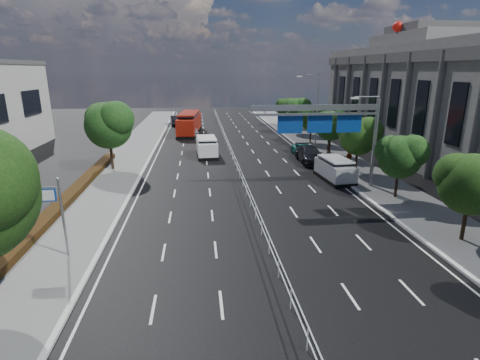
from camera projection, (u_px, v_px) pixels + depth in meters
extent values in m
plane|color=black|center=(266.00, 247.00, 20.69)|extent=(160.00, 160.00, 0.00)
cube|color=slate|center=(49.00, 257.00, 19.47)|extent=(5.00, 140.00, 0.14)
cube|color=slate|center=(460.00, 236.00, 21.87)|extent=(5.00, 140.00, 0.14)
cube|color=silver|center=(98.00, 254.00, 19.73)|extent=(0.25, 140.00, 0.15)
cube|color=silver|center=(420.00, 238.00, 21.61)|extent=(0.25, 140.00, 0.15)
cube|color=silver|center=(231.00, 148.00, 41.85)|extent=(0.05, 85.00, 0.05)
cube|color=silver|center=(231.00, 152.00, 41.98)|extent=(0.05, 85.00, 0.05)
cube|color=black|center=(48.00, 217.00, 23.96)|extent=(1.00, 36.00, 0.44)
cylinder|color=gray|center=(63.00, 220.00, 18.99)|extent=(0.12, 0.12, 4.20)
sphere|color=gray|center=(58.00, 179.00, 18.38)|extent=(0.18, 0.18, 0.18)
cylinder|color=gray|center=(47.00, 187.00, 18.44)|extent=(1.30, 0.07, 0.07)
cube|color=navy|center=(42.00, 195.00, 18.52)|extent=(1.35, 0.06, 0.68)
cube|color=white|center=(42.00, 195.00, 18.56)|extent=(1.20, 0.01, 0.54)
cube|color=white|center=(42.00, 195.00, 18.49)|extent=(1.20, 0.01, 0.54)
cylinder|color=gray|center=(374.00, 144.00, 30.31)|extent=(0.28, 0.28, 7.20)
cube|color=gray|center=(317.00, 108.00, 28.93)|extent=(10.20, 0.25, 0.45)
cube|color=gray|center=(316.00, 114.00, 29.07)|extent=(10.20, 0.18, 0.18)
cylinder|color=gray|center=(367.00, 97.00, 29.12)|extent=(2.00, 0.10, 0.10)
cube|color=silver|center=(355.00, 98.00, 29.05)|extent=(0.60, 0.25, 0.15)
cube|color=navy|center=(349.00, 124.00, 29.76)|extent=(2.00, 0.08, 1.40)
cube|color=white|center=(349.00, 123.00, 29.81)|extent=(1.80, 0.02, 1.20)
cube|color=navy|center=(320.00, 124.00, 29.51)|extent=(2.00, 0.08, 1.40)
cube|color=white|center=(320.00, 124.00, 29.56)|extent=(1.80, 0.02, 1.20)
cube|color=navy|center=(290.00, 124.00, 29.26)|extent=(2.00, 0.08, 1.40)
cube|color=white|center=(290.00, 124.00, 29.31)|extent=(1.80, 0.02, 1.20)
cylinder|color=gray|center=(317.00, 112.00, 45.32)|extent=(0.16, 0.16, 9.00)
cylinder|color=gray|center=(309.00, 75.00, 43.97)|extent=(0.10, 2.40, 0.10)
cube|color=silver|center=(299.00, 76.00, 43.89)|extent=(0.60, 0.25, 0.15)
cube|color=slate|center=(441.00, 101.00, 42.46)|extent=(14.00, 36.00, 12.00)
cube|color=#4C4947|center=(386.00, 58.00, 40.41)|extent=(0.40, 36.00, 1.00)
cube|color=slate|center=(451.00, 39.00, 40.59)|extent=(13.00, 12.00, 1.20)
cube|color=#4C4947|center=(452.00, 29.00, 40.31)|extent=(12.00, 7.00, 0.90)
sphere|color=#B2140C|center=(398.00, 27.00, 39.60)|extent=(1.10, 1.10, 1.10)
cylinder|color=black|center=(111.00, 152.00, 36.09)|extent=(0.28, 0.28, 3.50)
sphere|color=#133611|center=(109.00, 126.00, 35.36)|extent=(4.40, 4.40, 4.40)
sphere|color=#133611|center=(116.00, 119.00, 34.62)|extent=(3.30, 3.30, 3.30)
sphere|color=#133611|center=(101.00, 119.00, 35.75)|extent=(3.08, 3.08, 3.08)
cylinder|color=black|center=(465.00, 219.00, 20.99)|extent=(0.22, 0.22, 2.75)
sphere|color=#13340E|center=(471.00, 184.00, 20.41)|extent=(3.40, 3.40, 3.40)
sphere|color=#13340E|center=(456.00, 174.00, 20.71)|extent=(2.38, 2.38, 2.38)
cylinder|color=black|center=(397.00, 182.00, 28.16)|extent=(0.21, 0.21, 2.60)
sphere|color=#133611|center=(400.00, 157.00, 27.62)|extent=(3.20, 3.20, 3.20)
sphere|color=#133611|center=(413.00, 151.00, 27.08)|extent=(2.40, 2.40, 2.40)
sphere|color=#133611|center=(390.00, 150.00, 27.90)|extent=(2.24, 2.24, 2.24)
cylinder|color=black|center=(356.00, 158.00, 35.28)|extent=(0.22, 0.22, 2.80)
sphere|color=#13340E|center=(358.00, 136.00, 34.69)|extent=(3.50, 3.50, 3.50)
sphere|color=#13340E|center=(369.00, 131.00, 34.11)|extent=(2.62, 2.62, 2.62)
sphere|color=#13340E|center=(350.00, 131.00, 35.00)|extent=(2.45, 2.45, 2.45)
cylinder|color=black|center=(330.00, 144.00, 42.44)|extent=(0.22, 0.22, 2.70)
sphere|color=#133611|center=(331.00, 126.00, 41.88)|extent=(3.30, 3.30, 3.30)
sphere|color=#133611|center=(338.00, 122.00, 41.32)|extent=(2.48, 2.48, 2.47)
sphere|color=#133611|center=(325.00, 122.00, 42.17)|extent=(2.31, 2.31, 2.31)
cylinder|color=black|center=(311.00, 133.00, 49.60)|extent=(0.21, 0.21, 2.65)
sphere|color=#13340E|center=(311.00, 118.00, 49.04)|extent=(3.20, 3.20, 3.20)
sphere|color=#13340E|center=(317.00, 115.00, 48.50)|extent=(2.40, 2.40, 2.40)
sphere|color=#13340E|center=(306.00, 115.00, 49.32)|extent=(2.24, 2.24, 2.24)
cylinder|color=black|center=(296.00, 124.00, 56.72)|extent=(0.23, 0.23, 2.85)
sphere|color=#133611|center=(297.00, 110.00, 56.12)|extent=(3.60, 3.60, 3.60)
sphere|color=#133611|center=(303.00, 107.00, 55.52)|extent=(2.70, 2.70, 2.70)
sphere|color=#133611|center=(292.00, 107.00, 56.44)|extent=(2.52, 2.52, 2.52)
cylinder|color=black|center=(285.00, 119.00, 63.90)|extent=(0.21, 0.21, 2.60)
sphere|color=#13340E|center=(286.00, 108.00, 63.36)|extent=(3.10, 3.10, 3.10)
sphere|color=#13340E|center=(290.00, 105.00, 62.83)|extent=(2.32, 2.33, 2.32)
sphere|color=#13340E|center=(282.00, 105.00, 63.63)|extent=(2.17, 2.17, 2.17)
cube|color=black|center=(207.00, 155.00, 42.33)|extent=(2.41, 5.10, 0.36)
cube|color=white|center=(207.00, 147.00, 42.09)|extent=(2.37, 5.00, 1.48)
cube|color=black|center=(206.00, 141.00, 41.88)|extent=(2.13, 3.62, 0.65)
cube|color=white|center=(206.00, 138.00, 41.79)|extent=(2.23, 3.92, 0.13)
cylinder|color=black|center=(200.00, 156.00, 40.61)|extent=(0.35, 0.75, 0.73)
cylinder|color=black|center=(216.00, 156.00, 40.89)|extent=(0.35, 0.75, 0.73)
cylinder|color=black|center=(198.00, 150.00, 43.67)|extent=(0.35, 0.75, 0.73)
cylinder|color=black|center=(213.00, 150.00, 43.94)|extent=(0.35, 0.75, 0.73)
cube|color=black|center=(190.00, 133.00, 57.15)|extent=(3.71, 11.05, 0.32)
cube|color=maroon|center=(189.00, 124.00, 56.75)|extent=(3.64, 10.83, 2.20)
cube|color=black|center=(189.00, 116.00, 56.44)|extent=(3.12, 7.85, 0.97)
cube|color=maroon|center=(189.00, 113.00, 56.30)|extent=(3.29, 8.50, 0.19)
cylinder|color=black|center=(179.00, 135.00, 53.74)|extent=(0.35, 0.69, 0.67)
cylinder|color=black|center=(194.00, 135.00, 53.74)|extent=(0.35, 0.69, 0.67)
cylinder|color=black|center=(186.00, 128.00, 60.46)|extent=(0.35, 0.69, 0.67)
cylinder|color=black|center=(199.00, 128.00, 60.47)|extent=(0.35, 0.69, 0.67)
imported|color=#9B9DA1|center=(193.00, 131.00, 55.00)|extent=(2.09, 4.15, 1.35)
imported|color=black|center=(176.00, 120.00, 65.90)|extent=(2.43, 5.33, 1.70)
cube|color=black|center=(334.00, 178.00, 33.16)|extent=(2.41, 4.95, 0.33)
cube|color=#A1A3A8|center=(335.00, 170.00, 32.94)|extent=(2.36, 4.85, 1.36)
cube|color=black|center=(335.00, 162.00, 32.74)|extent=(2.10, 3.52, 0.60)
cube|color=#A1A3A8|center=(336.00, 159.00, 32.66)|extent=(2.20, 3.81, 0.12)
cylinder|color=black|center=(333.00, 182.00, 31.50)|extent=(0.34, 0.70, 0.68)
cylinder|color=black|center=(351.00, 181.00, 31.80)|extent=(0.34, 0.70, 0.68)
cylinder|color=black|center=(319.00, 172.00, 34.42)|extent=(0.34, 0.70, 0.68)
cylinder|color=black|center=(336.00, 171.00, 34.73)|extent=(0.34, 0.70, 0.68)
imported|color=#197363|center=(304.00, 150.00, 42.34)|extent=(2.18, 4.70, 1.30)
imported|color=black|center=(310.00, 155.00, 39.40)|extent=(2.46, 5.72, 1.64)
imported|color=gray|center=(349.00, 154.00, 38.60)|extent=(0.72, 0.49, 1.90)
imported|color=gray|center=(328.00, 147.00, 42.91)|extent=(0.86, 0.74, 1.53)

